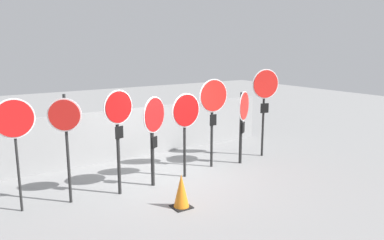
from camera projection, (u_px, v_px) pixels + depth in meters
The scene contains 11 objects.
ground_plane at pixel (166, 178), 9.56m from camera, with size 40.00×40.00×0.00m, color gray.
fence_back at pixel (130, 134), 11.19m from camera, with size 9.78×0.12×1.50m.
stop_sign_0 at pixel (15, 126), 7.30m from camera, with size 0.80×0.12×2.34m.
stop_sign_1 at pixel (65, 125), 7.73m from camera, with size 0.63×0.36×2.36m.
stop_sign_2 at pixel (118, 121), 8.21m from camera, with size 0.74×0.22×2.40m.
stop_sign_3 at pixel (154, 125), 8.78m from camera, with size 0.76×0.43×2.18m.
stop_sign_4 at pixel (186, 117), 9.36m from camera, with size 0.86×0.17×2.18m.
stop_sign_5 at pixel (213, 104), 10.12m from camera, with size 0.90×0.13×2.46m.
stop_sign_6 at pixel (243, 114), 10.52m from camera, with size 0.72×0.46×2.09m.
stop_sign_7 at pixel (265, 93), 11.11m from camera, with size 0.86×0.23×2.66m.
traffic_cone_0 at pixel (181, 191), 7.79m from camera, with size 0.39×0.39×0.73m.
Camera 1 is at (-4.47, -7.94, 3.34)m, focal length 35.00 mm.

